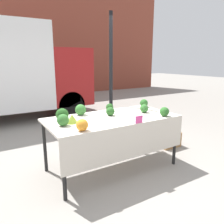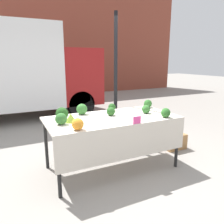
{
  "view_description": "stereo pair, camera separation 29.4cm",
  "coord_description": "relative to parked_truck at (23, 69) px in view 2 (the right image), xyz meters",
  "views": [
    {
      "loc": [
        -1.7,
        -2.79,
        1.7
      ],
      "look_at": [
        0.0,
        0.0,
        0.93
      ],
      "focal_mm": 35.0,
      "sensor_mm": 36.0,
      "label": 1
    },
    {
      "loc": [
        -1.44,
        -2.93,
        1.7
      ],
      "look_at": [
        0.0,
        0.0,
        0.93
      ],
      "focal_mm": 35.0,
      "sensor_mm": 36.0,
      "label": 2
    }
  ],
  "objects": [
    {
      "name": "ground_plane",
      "position": [
        0.92,
        -4.23,
        -1.44
      ],
      "size": [
        40.0,
        40.0,
        0.0
      ],
      "primitive_type": "plane",
      "color": "gray"
    },
    {
      "name": "building_facade",
      "position": [
        0.92,
        4.27,
        1.24
      ],
      "size": [
        16.0,
        0.6,
        5.36
      ],
      "color": "brown",
      "rests_on": "ground_plane"
    },
    {
      "name": "tent_pole",
      "position": [
        1.43,
        -3.34,
        -0.15
      ],
      "size": [
        0.07,
        0.07,
        2.58
      ],
      "color": "black",
      "rests_on": "ground_plane"
    },
    {
      "name": "parked_truck",
      "position": [
        0.0,
        0.0,
        0.0
      ],
      "size": [
        4.16,
        2.18,
        2.72
      ],
      "color": "white",
      "rests_on": "ground_plane"
    },
    {
      "name": "market_table",
      "position": [
        0.92,
        -4.3,
        -0.69
      ],
      "size": [
        2.01,
        0.99,
        0.85
      ],
      "color": "beige",
      "rests_on": "ground_plane"
    },
    {
      "name": "orange_cauliflower",
      "position": [
        0.25,
        -4.61,
        -0.52
      ],
      "size": [
        0.15,
        0.15,
        0.15
      ],
      "color": "orange",
      "rests_on": "market_table"
    },
    {
      "name": "romanesco_head",
      "position": [
        0.27,
        -4.22,
        -0.53
      ],
      "size": [
        0.16,
        0.16,
        0.13
      ],
      "color": "#93B238",
      "rests_on": "market_table"
    },
    {
      "name": "broccoli_head_0",
      "position": [
        0.12,
        -4.28,
        -0.51
      ],
      "size": [
        0.16,
        0.16,
        0.16
      ],
      "color": "#336B2D",
      "rests_on": "market_table"
    },
    {
      "name": "broccoli_head_1",
      "position": [
        0.55,
        -3.86,
        -0.5
      ],
      "size": [
        0.17,
        0.17,
        0.17
      ],
      "color": "#387533",
      "rests_on": "market_table"
    },
    {
      "name": "broccoli_head_2",
      "position": [
        1.53,
        -4.25,
        -0.52
      ],
      "size": [
        0.14,
        0.14,
        0.14
      ],
      "color": "#336B2D",
      "rests_on": "market_table"
    },
    {
      "name": "broccoli_head_3",
      "position": [
        1.64,
        -4.61,
        -0.52
      ],
      "size": [
        0.15,
        0.15,
        0.15
      ],
      "color": "#2D6628",
      "rests_on": "market_table"
    },
    {
      "name": "broccoli_head_4",
      "position": [
        1.11,
        -3.83,
        -0.53
      ],
      "size": [
        0.13,
        0.13,
        0.13
      ],
      "color": "#23511E",
      "rests_on": "market_table"
    },
    {
      "name": "broccoli_head_5",
      "position": [
        0.94,
        -4.13,
        -0.52
      ],
      "size": [
        0.14,
        0.14,
        0.14
      ],
      "color": "#285B23",
      "rests_on": "market_table"
    },
    {
      "name": "broccoli_head_6",
      "position": [
        0.19,
        -4.04,
        -0.5
      ],
      "size": [
        0.18,
        0.18,
        0.18
      ],
      "color": "#23511E",
      "rests_on": "market_table"
    },
    {
      "name": "broccoli_head_7",
      "position": [
        1.82,
        -3.89,
        -0.52
      ],
      "size": [
        0.15,
        0.15,
        0.15
      ],
      "color": "#2D6628",
      "rests_on": "market_table"
    },
    {
      "name": "price_sign",
      "position": [
        1.06,
        -4.71,
        -0.54
      ],
      "size": [
        0.12,
        0.01,
        0.11
      ],
      "color": "#EF4793",
      "rests_on": "market_table"
    },
    {
      "name": "produce_crate",
      "position": [
        2.37,
        -4.05,
        -1.29
      ],
      "size": [
        0.42,
        0.3,
        0.29
      ],
      "color": "#9E7042",
      "rests_on": "ground_plane"
    }
  ]
}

